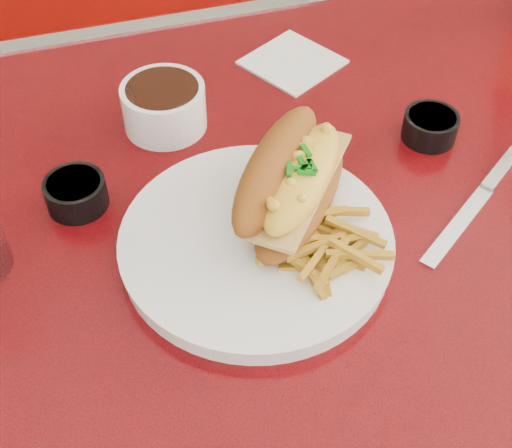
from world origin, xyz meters
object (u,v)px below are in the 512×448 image
object	(u,v)px
gravy_ramekin	(164,105)
sauce_cup_right	(430,126)
mac_hoagie	(292,180)
fork	(308,207)
dinner_plate	(256,243)
booth_bench_far	(201,105)
diner_table	(342,278)
knife	(482,194)
sauce_cup_left	(76,192)

from	to	relation	value
gravy_ramekin	sauce_cup_right	xyz separation A→B (m)	(0.30, -0.12, -0.01)
mac_hoagie	fork	distance (m)	0.04
dinner_plate	gravy_ramekin	world-z (taller)	gravy_ramekin
booth_bench_far	sauce_cup_right	size ratio (longest dim) A/B	14.22
diner_table	knife	bearing A→B (deg)	-22.47
fork	dinner_plate	bearing A→B (deg)	99.67
knife	dinner_plate	bearing A→B (deg)	145.18
booth_bench_far	dinner_plate	size ratio (longest dim) A/B	3.60
diner_table	dinner_plate	bearing A→B (deg)	-157.34
gravy_ramekin	diner_table	bearing A→B (deg)	-43.81
booth_bench_far	dinner_plate	xyz separation A→B (m)	(-0.13, -0.87, 0.49)
mac_hoagie	sauce_cup_left	xyz separation A→B (m)	(-0.21, 0.09, -0.04)
diner_table	mac_hoagie	xyz separation A→B (m)	(-0.08, -0.02, 0.22)
booth_bench_far	sauce_cup_right	world-z (taller)	booth_bench_far
mac_hoagie	sauce_cup_left	size ratio (longest dim) A/B	2.51
diner_table	mac_hoagie	size ratio (longest dim) A/B	5.71
sauce_cup_left	sauce_cup_right	distance (m)	0.42
diner_table	mac_hoagie	distance (m)	0.24
sauce_cup_left	sauce_cup_right	xyz separation A→B (m)	(0.42, -0.01, -0.00)
diner_table	sauce_cup_left	distance (m)	0.36
booth_bench_far	sauce_cup_right	distance (m)	0.91
mac_hoagie	sauce_cup_left	distance (m)	0.24
mac_hoagie	sauce_cup_left	world-z (taller)	mac_hoagie
gravy_ramekin	mac_hoagie	bearing A→B (deg)	-64.21
fork	sauce_cup_right	size ratio (longest dim) A/B	1.68
mac_hoagie	gravy_ramekin	size ratio (longest dim) A/B	1.64
dinner_plate	fork	bearing A→B (deg)	21.34
fork	mac_hoagie	bearing A→B (deg)	55.24
dinner_plate	fork	size ratio (longest dim) A/B	2.35
diner_table	sauce_cup_right	xyz separation A→B (m)	(0.12, 0.05, 0.18)
diner_table	sauce_cup_right	size ratio (longest dim) A/B	14.58
sauce_cup_right	knife	xyz separation A→B (m)	(0.01, -0.11, -0.02)
fork	gravy_ramekin	world-z (taller)	gravy_ramekin
sauce_cup_left	sauce_cup_right	bearing A→B (deg)	-1.54
sauce_cup_left	sauce_cup_right	size ratio (longest dim) A/B	1.02
booth_bench_far	dinner_plate	bearing A→B (deg)	-98.73
diner_table	sauce_cup_left	xyz separation A→B (m)	(-0.30, 0.07, 0.18)
booth_bench_far	fork	bearing A→B (deg)	-94.63
mac_hoagie	gravy_ramekin	distance (m)	0.22
fork	knife	size ratio (longest dim) A/B	0.76
booth_bench_far	sauce_cup_right	bearing A→B (deg)	-81.11
dinner_plate	knife	distance (m)	0.26
gravy_ramekin	dinner_plate	bearing A→B (deg)	-78.73
dinner_plate	mac_hoagie	size ratio (longest dim) A/B	1.55
sauce_cup_left	knife	xyz separation A→B (m)	(0.43, -0.12, -0.02)
dinner_plate	sauce_cup_left	world-z (taller)	sauce_cup_left
diner_table	fork	bearing A→B (deg)	-156.10
mac_hoagie	knife	world-z (taller)	mac_hoagie
dinner_plate	sauce_cup_left	xyz separation A→B (m)	(-0.17, 0.12, 0.01)
sauce_cup_right	fork	bearing A→B (deg)	-155.49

